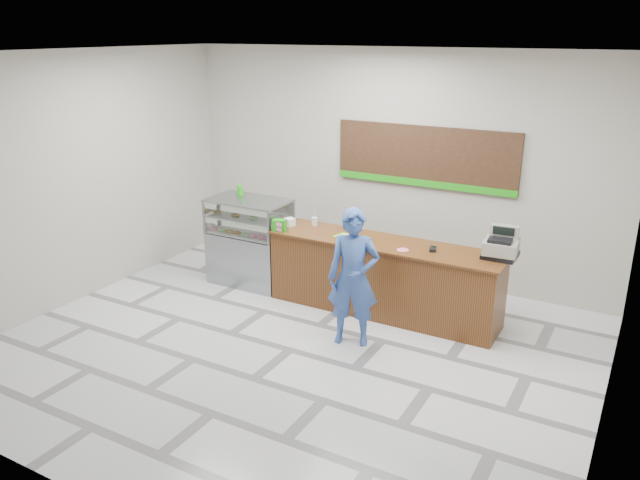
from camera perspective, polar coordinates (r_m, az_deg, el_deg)
The scene contains 16 objects.
floor at distance 7.79m, azimuth -2.77°, elevation -10.00°, with size 7.00×7.00×0.00m, color silver.
back_wall at distance 9.71m, azimuth 6.50°, elevation 6.79°, with size 7.00×7.00×0.00m, color #B4B0A6.
ceiling at distance 6.83m, azimuth -3.25°, elevation 16.66°, with size 7.00×7.00×0.00m, color silver.
sales_counter at distance 8.59m, azimuth 5.79°, elevation -3.43°, with size 3.26×0.76×1.03m.
display_case at distance 9.56m, azimuth -6.45°, elevation -0.09°, with size 1.22×0.72×1.33m.
menu_board at distance 9.44m, azimuth 9.54°, elevation 7.44°, with size 2.80×0.06×0.90m.
cash_register at distance 8.10m, azimuth 16.24°, elevation -0.53°, with size 0.45×0.46×0.39m.
card_terminal at distance 8.17m, azimuth 10.28°, elevation -0.82°, with size 0.08×0.16×0.04m, color black.
serving_tray at distance 8.54m, azimuth 2.47°, elevation 0.27°, with size 0.36×0.30×0.02m.
napkin_box at distance 9.05m, azimuth -2.82°, elevation 1.65°, with size 0.13×0.13×0.11m, color white.
straw_cup at distance 9.05m, azimuth -0.50°, elevation 1.70°, with size 0.08×0.08×0.12m, color silver.
promo_box at distance 8.83m, azimuth -3.74°, elevation 1.37°, with size 0.19×0.12×0.17m, color #219E15.
donut_decal at distance 8.13m, azimuth 7.56°, elevation -0.90°, with size 0.16×0.16×0.00m, color pink.
green_cup_left at distance 9.69m, azimuth -7.37°, elevation 4.59°, with size 0.09×0.09×0.14m, color #219E15.
green_cup_right at distance 9.63m, azimuth -7.25°, elevation 4.48°, with size 0.08×0.08×0.12m, color #219E15.
customer at distance 7.63m, azimuth 3.07°, elevation -3.45°, with size 0.63×0.42×1.74m, color #3556A3.
Camera 1 is at (3.65, -5.77, 3.76)m, focal length 35.00 mm.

